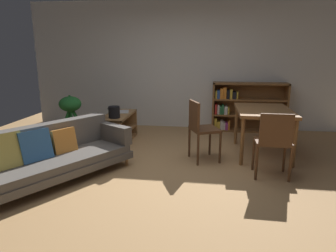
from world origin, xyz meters
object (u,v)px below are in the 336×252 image
at_px(dining_table, 264,114).
at_px(dining_chair_near, 201,126).
at_px(open_laptop, 120,111).
at_px(potted_floor_plant, 71,114).
at_px(bookshelf, 243,107).
at_px(media_console, 119,128).
at_px(desk_speaker, 114,112).
at_px(dining_chair_far, 274,140).
at_px(fabric_couch, 50,154).

bearing_deg(dining_table, dining_chair_near, -157.24).
bearing_deg(dining_table, open_laptop, 167.40).
xyz_separation_m(potted_floor_plant, bookshelf, (3.28, 1.16, 0.01)).
xyz_separation_m(media_console, dining_table, (2.51, -0.38, 0.42)).
distance_m(desk_speaker, dining_table, 2.48).
xyz_separation_m(dining_table, bookshelf, (-0.15, 1.54, -0.16)).
relative_size(media_console, bookshelf, 0.71).
xyz_separation_m(media_console, dining_chair_near, (1.53, -0.79, 0.28)).
bearing_deg(dining_chair_far, media_console, 151.97).
bearing_deg(dining_chair_far, open_laptop, 149.00).
bearing_deg(open_laptop, bookshelf, 22.13).
xyz_separation_m(dining_table, dining_chair_near, (-0.98, -0.41, -0.13)).
height_order(dining_table, dining_chair_near, dining_chair_near).
bearing_deg(open_laptop, dining_table, -12.60).
distance_m(open_laptop, potted_floor_plant, 0.91).
relative_size(potted_floor_plant, dining_chair_far, 0.96).
relative_size(fabric_couch, dining_chair_near, 2.27).
xyz_separation_m(media_console, bookshelf, (2.36, 1.16, 0.26)).
bearing_deg(media_console, dining_table, -8.57).
bearing_deg(bookshelf, dining_chair_far, -87.06).
bearing_deg(open_laptop, fabric_couch, -99.94).
bearing_deg(potted_floor_plant, dining_table, -6.32).
distance_m(dining_chair_far, bookshelf, 2.49).
xyz_separation_m(open_laptop, desk_speaker, (0.06, -0.51, 0.08)).
height_order(media_console, potted_floor_plant, potted_floor_plant).
distance_m(media_console, dining_table, 2.57).
distance_m(desk_speaker, dining_chair_near, 1.57).
bearing_deg(desk_speaker, dining_table, -1.31).
xyz_separation_m(fabric_couch, desk_speaker, (0.41, 1.45, 0.28)).
distance_m(fabric_couch, open_laptop, 2.00).
distance_m(open_laptop, dining_chair_near, 1.84).
xyz_separation_m(dining_chair_near, dining_chair_far, (0.96, -0.54, -0.01)).
distance_m(fabric_couch, bookshelf, 4.02).
distance_m(fabric_couch, media_console, 1.81).
height_order(open_laptop, dining_chair_near, dining_chair_near).
height_order(potted_floor_plant, bookshelf, bookshelf).
height_order(open_laptop, bookshelf, bookshelf).
distance_m(dining_table, dining_chair_near, 1.07).
height_order(fabric_couch, dining_chair_near, dining_chair_near).
bearing_deg(open_laptop, dining_chair_far, -31.00).
bearing_deg(dining_chair_near, bookshelf, 66.92).
xyz_separation_m(potted_floor_plant, dining_chair_near, (2.45, -0.79, 0.04)).
height_order(potted_floor_plant, dining_table, potted_floor_plant).
relative_size(open_laptop, dining_chair_far, 0.50).
bearing_deg(desk_speaker, fabric_couch, -105.72).
distance_m(fabric_couch, desk_speaker, 1.53).
bearing_deg(dining_table, media_console, 171.43).
bearing_deg(dining_table, desk_speaker, 178.69).
relative_size(potted_floor_plant, dining_table, 0.74).
height_order(desk_speaker, potted_floor_plant, potted_floor_plant).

